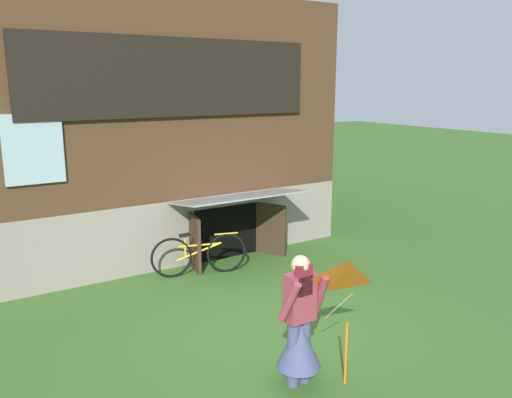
# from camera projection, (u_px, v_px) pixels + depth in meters

# --- Properties ---
(ground_plane) EXTENTS (60.00, 60.00, 0.00)m
(ground_plane) POSITION_uv_depth(u_px,v_px,m) (269.00, 327.00, 7.49)
(ground_plane) COLOR #386023
(log_house) EXTENTS (7.45, 5.93, 5.04)m
(log_house) POSITION_uv_depth(u_px,v_px,m) (132.00, 125.00, 11.38)
(log_house) COLOR gray
(log_house) RESTS_ON ground_plane
(person) EXTENTS (0.61, 0.52, 1.56)m
(person) POSITION_uv_depth(u_px,v_px,m) (300.00, 331.00, 5.94)
(person) COLOR #474C75
(person) RESTS_ON ground_plane
(kite) EXTENTS (0.86, 0.79, 1.52)m
(kite) POSITION_uv_depth(u_px,v_px,m) (347.00, 291.00, 5.58)
(kite) COLOR orange
(kite) RESTS_ON ground_plane
(bicycle_yellow) EXTENTS (1.69, 0.53, 0.80)m
(bicycle_yellow) POSITION_uv_depth(u_px,v_px,m) (199.00, 254.00, 9.44)
(bicycle_yellow) COLOR black
(bicycle_yellow) RESTS_ON ground_plane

